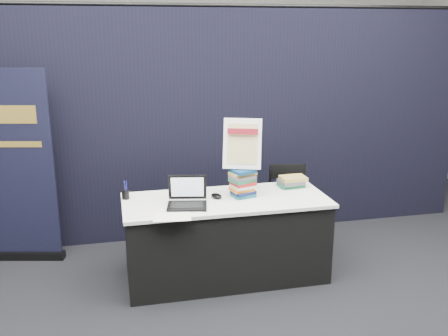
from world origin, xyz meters
TOP-DOWN VIEW (x-y plane):
  - floor at (0.00, 0.00)m, footprint 8.00×8.00m
  - wall_back at (0.00, 4.00)m, footprint 8.00×0.02m
  - drape_partition at (0.00, 1.60)m, footprint 6.00×0.08m
  - display_table at (0.00, 0.55)m, footprint 1.80×0.75m
  - laptop at (-0.37, 0.45)m, footprint 0.36×0.32m
  - mouse at (-0.08, 0.59)m, footprint 0.12×0.15m
  - brochure_left at (-0.73, 0.36)m, footprint 0.33×0.26m
  - brochure_mid at (-0.52, 0.22)m, footprint 0.32×0.24m
  - brochure_right at (-0.35, 0.35)m, footprint 0.28×0.21m
  - pen_cup at (-0.86, 0.74)m, footprint 0.08×0.08m
  - book_stack_tall at (0.16, 0.58)m, footprint 0.24×0.21m
  - book_stack_short at (0.69, 0.76)m, footprint 0.24×0.18m
  - info_sign at (0.16, 0.61)m, footprint 0.36×0.23m
  - pullup_banner at (-1.86, 1.36)m, footprint 0.79×0.27m
  - stacking_chair at (0.78, 0.99)m, footprint 0.43×0.43m

SIDE VIEW (x-z plane):
  - floor at x=0.00m, z-range 0.00..0.00m
  - display_table at x=0.00m, z-range 0.00..0.75m
  - stacking_chair at x=0.78m, z-range 0.05..0.91m
  - brochure_right at x=-0.35m, z-range 0.75..0.75m
  - brochure_left at x=-0.73m, z-range 0.75..0.75m
  - brochure_mid at x=-0.52m, z-range 0.75..0.75m
  - mouse at x=-0.08m, z-range 0.75..0.79m
  - pen_cup at x=-0.86m, z-range 0.75..0.83m
  - book_stack_short at x=0.69m, z-range 0.75..0.85m
  - laptop at x=-0.37m, z-range 0.68..0.93m
  - pullup_banner at x=-1.86m, z-range -0.10..1.75m
  - book_stack_tall at x=0.16m, z-range 0.75..1.00m
  - drape_partition at x=0.00m, z-range 0.00..2.40m
  - info_sign at x=0.16m, z-range 0.99..1.45m
  - wall_back at x=0.00m, z-range 0.00..3.50m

